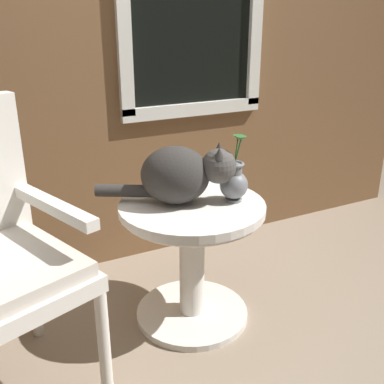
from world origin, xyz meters
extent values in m
plane|color=gray|center=(0.00, 0.00, 0.00)|extent=(6.00, 6.00, 0.00)
cube|color=brown|center=(0.00, 0.82, 1.30)|extent=(4.00, 0.04, 2.60)
cube|color=silver|center=(0.40, 0.79, 0.82)|extent=(0.83, 0.03, 0.07)
cube|color=silver|center=(0.02, 0.79, 1.34)|extent=(0.07, 0.03, 1.04)
cube|color=silver|center=(0.78, 0.79, 1.34)|extent=(0.07, 0.03, 1.04)
cube|color=black|center=(0.40, 0.80, 1.34)|extent=(0.74, 0.01, 1.02)
cylinder|color=silver|center=(0.06, 0.14, 0.01)|extent=(0.51, 0.51, 0.03)
cylinder|color=silver|center=(0.06, 0.14, 0.28)|extent=(0.11, 0.11, 0.50)
cylinder|color=silver|center=(0.06, 0.14, 0.55)|extent=(0.62, 0.62, 0.03)
torus|color=silver|center=(0.06, 0.14, 0.52)|extent=(0.59, 0.59, 0.02)
cylinder|color=silver|center=(-0.43, -0.14, 0.22)|extent=(0.04, 0.04, 0.44)
cylinder|color=silver|center=(-0.60, 0.33, 0.22)|extent=(0.04, 0.04, 0.44)
cube|color=silver|center=(-0.52, 0.09, 0.68)|extent=(0.22, 0.49, 0.04)
ellipsoid|color=#33302D|center=(0.00, 0.18, 0.68)|extent=(0.37, 0.35, 0.24)
sphere|color=#494643|center=(0.15, 0.09, 0.73)|extent=(0.14, 0.14, 0.14)
cone|color=#33302D|center=(0.13, 0.06, 0.79)|extent=(0.05, 0.05, 0.05)
cone|color=#33302D|center=(0.17, 0.12, 0.79)|extent=(0.05, 0.05, 0.05)
cylinder|color=#33302D|center=(-0.18, 0.28, 0.61)|extent=(0.25, 0.17, 0.05)
cylinder|color=slate|center=(0.22, 0.08, 0.57)|extent=(0.07, 0.07, 0.01)
ellipsoid|color=slate|center=(0.22, 0.08, 0.64)|extent=(0.12, 0.12, 0.12)
cylinder|color=slate|center=(0.22, 0.08, 0.70)|extent=(0.07, 0.07, 0.05)
torus|color=slate|center=(0.22, 0.08, 0.73)|extent=(0.08, 0.08, 0.01)
cylinder|color=#2D662D|center=(0.23, 0.07, 0.78)|extent=(0.02, 0.03, 0.11)
cone|color=#2D662D|center=(0.24, 0.06, 0.84)|extent=(0.04, 0.04, 0.02)
cylinder|color=#2D662D|center=(0.24, 0.09, 0.78)|extent=(0.03, 0.02, 0.11)
cone|color=#2D662D|center=(0.25, 0.10, 0.84)|extent=(0.04, 0.04, 0.02)
camera|label=1|loc=(-0.75, -1.43, 1.30)|focal=42.61mm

